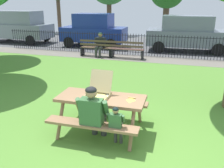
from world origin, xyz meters
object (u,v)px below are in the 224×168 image
(adult_at_table, at_px, (93,112))
(pizza_box_open, at_px, (98,92))
(park_bench_center, at_px, (127,50))
(park_bench_left, at_px, (96,48))
(picnic_table_foreground, at_px, (101,105))
(person_on_park_bench, at_px, (100,44))
(parked_car_far_left, at_px, (17,26))
(child_at_table, at_px, (116,123))
(pizza_slice_on_table, at_px, (131,99))
(parked_car_center, at_px, (188,33))
(parked_car_left, at_px, (94,30))

(adult_at_table, bearing_deg, pizza_box_open, 99.56)
(park_bench_center, bearing_deg, park_bench_left, -180.00)
(picnic_table_foreground, height_order, park_bench_center, park_bench_center)
(person_on_park_bench, relative_size, parked_car_far_left, 0.26)
(child_at_table, bearing_deg, adult_at_table, 177.75)
(pizza_slice_on_table, relative_size, child_at_table, 0.28)
(child_at_table, distance_m, park_bench_left, 8.14)
(pizza_box_open, distance_m, parked_car_center, 9.80)
(park_bench_center, distance_m, parked_car_left, 3.91)
(pizza_slice_on_table, bearing_deg, adult_at_table, -138.52)
(child_at_table, height_order, park_bench_left, park_bench_left)
(person_on_park_bench, bearing_deg, parked_car_center, 32.97)
(person_on_park_bench, bearing_deg, park_bench_left, -174.60)
(parked_car_center, bearing_deg, child_at_table, -96.35)
(adult_at_table, height_order, parked_car_left, parked_car_left)
(adult_at_table, bearing_deg, picnic_table_foreground, 92.40)
(pizza_box_open, height_order, adult_at_table, pizza_box_open)
(park_bench_left, distance_m, parked_car_center, 5.16)
(pizza_box_open, bearing_deg, child_at_table, -44.42)
(adult_at_table, bearing_deg, park_bench_left, 110.29)
(picnic_table_foreground, height_order, parked_car_center, parked_car_center)
(pizza_box_open, relative_size, parked_car_left, 0.15)
(park_bench_center, bearing_deg, parked_car_left, 135.51)
(picnic_table_foreground, height_order, adult_at_table, adult_at_table)
(pizza_box_open, distance_m, parked_car_far_left, 13.44)
(picnic_table_foreground, relative_size, park_bench_left, 1.14)
(person_on_park_bench, height_order, parked_car_center, parked_car_center)
(child_at_table, bearing_deg, pizza_box_open, 135.58)
(park_bench_center, bearing_deg, parked_car_far_left, 161.89)
(picnic_table_foreground, xyz_separation_m, pizza_slice_on_table, (0.62, 0.03, 0.18))
(parked_car_left, bearing_deg, park_bench_center, -44.49)
(picnic_table_foreground, distance_m, park_bench_left, 7.48)
(picnic_table_foreground, relative_size, pizza_slice_on_table, 7.80)
(pizza_box_open, bearing_deg, parked_car_center, 80.14)
(picnic_table_foreground, relative_size, parked_car_far_left, 0.40)
(parked_car_far_left, bearing_deg, parked_car_left, 0.00)
(pizza_box_open, relative_size, park_bench_center, 0.37)
(pizza_slice_on_table, xyz_separation_m, parked_car_far_left, (-10.04, 9.64, 0.32))
(pizza_box_open, distance_m, pizza_slice_on_table, 0.69)
(picnic_table_foreground, distance_m, parked_car_left, 10.43)
(parked_car_far_left, relative_size, parked_car_left, 1.17)
(pizza_box_open, xyz_separation_m, park_bench_left, (-2.67, 6.94, -0.45))
(adult_at_table, bearing_deg, park_bench_center, 98.75)
(pizza_slice_on_table, distance_m, adult_at_table, 0.81)
(pizza_box_open, bearing_deg, adult_at_table, -80.44)
(parked_car_center, bearing_deg, person_on_park_bench, -147.03)
(parked_car_far_left, bearing_deg, parked_car_center, -0.01)
(pizza_box_open, bearing_deg, park_bench_left, 111.04)
(pizza_slice_on_table, xyz_separation_m, adult_at_table, (-0.60, -0.53, -0.12))
(adult_at_table, distance_m, parked_car_center, 10.30)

